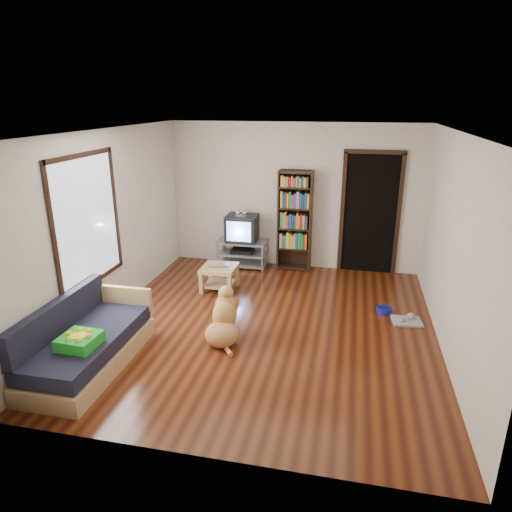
% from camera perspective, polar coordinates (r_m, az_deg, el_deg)
% --- Properties ---
extents(ground, '(5.00, 5.00, 0.00)m').
position_cam_1_polar(ground, '(6.36, 1.35, -8.76)').
color(ground, '#5C270F').
rests_on(ground, ground).
extents(ceiling, '(5.00, 5.00, 0.00)m').
position_cam_1_polar(ceiling, '(5.64, 1.56, 15.31)').
color(ceiling, white).
rests_on(ceiling, ground).
extents(wall_back, '(4.50, 0.00, 4.50)m').
position_cam_1_polar(wall_back, '(8.27, 4.74, 7.35)').
color(wall_back, silver).
rests_on(wall_back, ground).
extents(wall_front, '(4.50, 0.00, 4.50)m').
position_cam_1_polar(wall_front, '(3.61, -6.12, -8.58)').
color(wall_front, silver).
rests_on(wall_front, ground).
extents(wall_left, '(0.00, 5.00, 5.00)m').
position_cam_1_polar(wall_left, '(6.65, -18.00, 3.58)').
color(wall_left, silver).
rests_on(wall_left, ground).
extents(wall_right, '(0.00, 5.00, 5.00)m').
position_cam_1_polar(wall_right, '(5.90, 23.46, 1.01)').
color(wall_right, silver).
rests_on(wall_right, ground).
extents(green_cushion, '(0.41, 0.41, 0.13)m').
position_cam_1_polar(green_cushion, '(5.38, -21.18, -9.86)').
color(green_cushion, green).
rests_on(green_cushion, sofa).
extents(laptop, '(0.37, 0.28, 0.03)m').
position_cam_1_polar(laptop, '(7.37, -4.71, -1.29)').
color(laptop, silver).
rests_on(laptop, coffee_table).
extents(dog_bowl, '(0.22, 0.22, 0.08)m').
position_cam_1_polar(dog_bowl, '(6.98, 15.69, -6.52)').
color(dog_bowl, '#151692').
rests_on(dog_bowl, ground).
extents(grey_rag, '(0.43, 0.36, 0.03)m').
position_cam_1_polar(grey_rag, '(6.80, 18.31, -7.75)').
color(grey_rag, gray).
rests_on(grey_rag, ground).
extents(window, '(0.03, 1.46, 1.70)m').
position_cam_1_polar(window, '(6.18, -20.32, 4.11)').
color(window, white).
rests_on(window, wall_left).
extents(doorway, '(1.03, 0.05, 2.19)m').
position_cam_1_polar(doorway, '(8.22, 14.09, 5.49)').
color(doorway, black).
rests_on(doorway, wall_back).
extents(tv_stand, '(0.90, 0.45, 0.50)m').
position_cam_1_polar(tv_stand, '(8.46, -1.73, 0.45)').
color(tv_stand, '#99999E').
rests_on(tv_stand, ground).
extents(crt_tv, '(0.55, 0.52, 0.58)m').
position_cam_1_polar(crt_tv, '(8.34, -1.72, 3.58)').
color(crt_tv, black).
rests_on(crt_tv, tv_stand).
extents(bookshelf, '(0.60, 0.30, 1.80)m').
position_cam_1_polar(bookshelf, '(8.17, 4.89, 5.06)').
color(bookshelf, black).
rests_on(bookshelf, ground).
extents(sofa, '(0.80, 1.80, 0.80)m').
position_cam_1_polar(sofa, '(5.75, -20.44, -10.36)').
color(sofa, tan).
rests_on(sofa, ground).
extents(coffee_table, '(0.55, 0.55, 0.40)m').
position_cam_1_polar(coffee_table, '(7.44, -4.61, -2.17)').
color(coffee_table, tan).
rests_on(coffee_table, ground).
extents(dog, '(0.46, 0.82, 0.69)m').
position_cam_1_polar(dog, '(5.95, -4.06, -8.13)').
color(dog, '#B68646').
rests_on(dog, ground).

